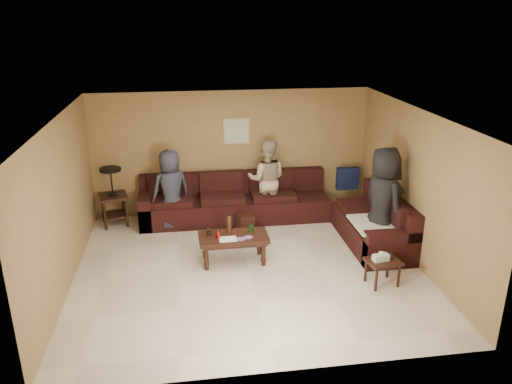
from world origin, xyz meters
TOP-DOWN VIEW (x-y plane):
  - room at (0.00, 0.00)m, footprint 5.60×5.50m
  - sectional_sofa at (0.81, 1.52)m, footprint 4.65×2.90m
  - coffee_table at (-0.21, 0.27)m, footprint 1.14×0.59m
  - end_table_left at (-2.34, 2.14)m, footprint 0.61×0.61m
  - side_table_right at (1.94, -0.78)m, footprint 0.55×0.48m
  - waste_bin at (0.12, 1.43)m, footprint 0.36×0.36m
  - wall_art at (0.10, 2.48)m, footprint 0.52×0.04m
  - person_left at (-1.22, 1.83)m, footprint 0.89×0.75m
  - person_middle at (0.64, 2.07)m, footprint 0.89×0.76m
  - person_right at (2.31, 0.26)m, footprint 0.78×1.02m

SIDE VIEW (x-z plane):
  - waste_bin at x=0.12m, z-range 0.00..0.34m
  - sectional_sofa at x=0.81m, z-range -0.16..0.81m
  - side_table_right at x=1.94m, z-range 0.08..0.63m
  - coffee_table at x=-0.21m, z-range 0.02..0.78m
  - end_table_left at x=-2.34m, z-range 0.03..1.18m
  - person_left at x=-1.22m, z-range 0.00..1.54m
  - person_middle at x=0.64m, z-range 0.00..1.60m
  - person_right at x=2.31m, z-range 0.00..1.87m
  - room at x=0.00m, z-range 0.41..2.91m
  - wall_art at x=0.10m, z-range 1.44..1.96m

